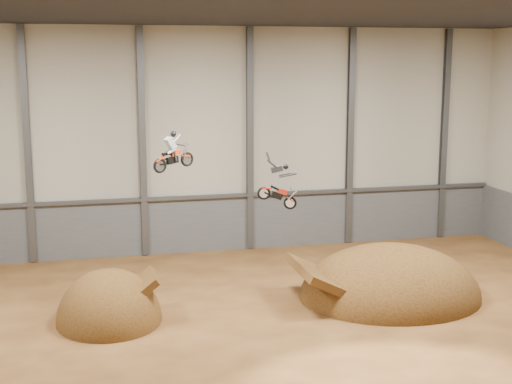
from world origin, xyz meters
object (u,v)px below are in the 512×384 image
takeoff_ramp (110,321)px  fmx_rider_b (275,181)px  fmx_rider_a (174,149)px  landing_ramp (390,297)px

takeoff_ramp → fmx_rider_b: size_ratio=2.20×
fmx_rider_b → fmx_rider_a: bearing=176.9°
takeoff_ramp → fmx_rider_a: fmx_rider_a is taller
takeoff_ramp → fmx_rider_b: fmx_rider_b is taller
fmx_rider_b → landing_ramp: bearing=19.7°
fmx_rider_a → fmx_rider_b: 4.91m
takeoff_ramp → fmx_rider_b: 10.10m
takeoff_ramp → fmx_rider_a: size_ratio=2.60×
fmx_rider_a → landing_ramp: bearing=-26.7°
landing_ramp → fmx_rider_a: bearing=178.2°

